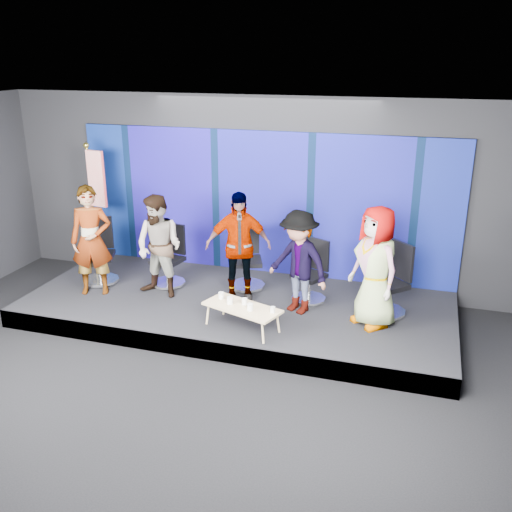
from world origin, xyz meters
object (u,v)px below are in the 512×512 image
object	(u,v)px
chair_b	(170,265)
chair_e	(390,291)
panelist_b	(159,247)
mug_b	(230,300)
coffee_table	(242,308)
mug_e	(273,310)
chair_c	(247,266)
mug_d	(250,307)
flag_stand	(96,203)
panelist_e	(375,267)
chair_a	(100,261)
panelist_c	(238,246)
panelist_a	(91,241)
mug_c	(245,302)
panelist_d	(298,262)
chair_d	(311,281)
mug_a	(221,295)

from	to	relation	value
chair_b	chair_e	size ratio (longest dim) A/B	0.94
panelist_b	mug_b	world-z (taller)	panelist_b
chair_e	coffee_table	size ratio (longest dim) A/B	0.90
mug_e	chair_c	bearing A→B (deg)	119.44
mug_d	flag_stand	bearing A→B (deg)	153.29
panelist_e	flag_stand	size ratio (longest dim) A/B	0.78
panelist_b	coffee_table	world-z (taller)	panelist_b
chair_a	panelist_b	size ratio (longest dim) A/B	0.66
chair_e	mug_d	bearing A→B (deg)	-101.54
panelist_c	chair_b	bearing A→B (deg)	149.96
panelist_a	panelist_b	bearing A→B (deg)	-10.89
panelist_a	mug_b	distance (m)	2.73
chair_a	mug_b	xyz separation A→B (m)	(2.82, -0.99, 0.03)
coffee_table	flag_stand	bearing A→B (deg)	153.54
chair_a	mug_c	xyz separation A→B (m)	(3.03, -0.96, 0.03)
panelist_d	panelist_b	bearing A→B (deg)	-153.82
panelist_a	panelist_b	xyz separation A→B (m)	(1.13, 0.22, -0.07)
mug_c	chair_a	bearing A→B (deg)	162.51
chair_e	panelist_d	bearing A→B (deg)	-121.79
chair_b	flag_stand	distance (m)	1.92
panelist_d	mug_b	bearing A→B (deg)	-111.80
panelist_a	panelist_c	size ratio (longest dim) A/B	1.02
mug_e	mug_b	bearing A→B (deg)	171.38
chair_b	chair_d	world-z (taller)	chair_b
chair_a	mug_e	size ratio (longest dim) A/B	13.19
panelist_b	panelist_e	xyz separation A→B (m)	(3.52, -0.05, 0.06)
panelist_a	flag_stand	distance (m)	1.33
panelist_a	mug_c	world-z (taller)	panelist_a
chair_e	mug_e	bearing A→B (deg)	-96.79
chair_b	mug_d	bearing A→B (deg)	-25.24
mug_c	mug_d	distance (m)	0.22
panelist_a	chair_e	xyz separation A→B (m)	(4.86, 0.63, -0.56)
chair_b	flag_stand	size ratio (longest dim) A/B	0.45
chair_a	mug_d	size ratio (longest dim) A/B	10.84
flag_stand	panelist_c	bearing A→B (deg)	0.47
panelist_e	mug_d	xyz separation A→B (m)	(-1.67, -0.82, -0.51)
mug_d	panelist_e	bearing A→B (deg)	26.14
chair_b	coffee_table	xyz separation A→B (m)	(1.77, -1.27, -0.02)
panelist_e	mug_c	xyz separation A→B (m)	(-1.81, -0.65, -0.52)
flag_stand	chair_c	bearing A→B (deg)	9.92
panelist_a	chair_c	distance (m)	2.65
panelist_c	coffee_table	bearing A→B (deg)	-89.76
panelist_a	chair_c	bearing A→B (deg)	0.96
mug_c	panelist_c	bearing A→B (deg)	113.47
panelist_c	mug_a	size ratio (longest dim) A/B	18.27
chair_c	mug_e	xyz separation A→B (m)	(0.92, -1.64, 0.03)
chair_c	mug_c	bearing A→B (deg)	-94.39
mug_a	mug_d	world-z (taller)	mug_d
coffee_table	mug_d	distance (m)	0.20
panelist_c	chair_d	distance (m)	1.33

